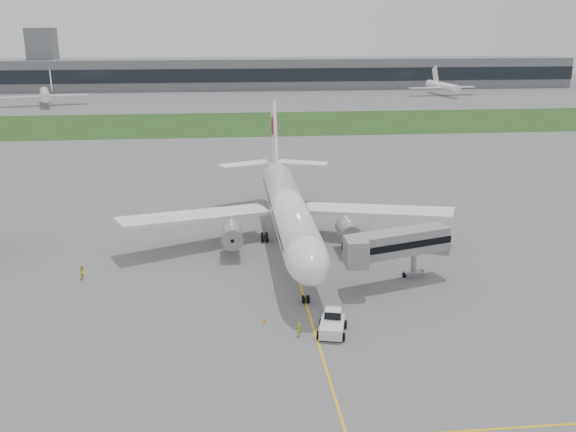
{
  "coord_description": "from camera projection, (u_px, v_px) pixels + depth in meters",
  "views": [
    {
      "loc": [
        -8.88,
        -81.44,
        30.72
      ],
      "look_at": [
        -0.29,
        2.0,
        5.22
      ],
      "focal_mm": 40.0,
      "sensor_mm": 36.0,
      "label": 1
    }
  ],
  "objects": [
    {
      "name": "control_tower",
      "position": [
        47.0,
        90.0,
        299.29
      ],
      "size": [
        12.0,
        12.0,
        56.0
      ],
      "primitive_type": null,
      "color": "gray",
      "rests_on": "ground"
    },
    {
      "name": "distant_aircraft_right",
      "position": [
        442.0,
        95.0,
        278.06
      ],
      "size": [
        33.31,
        30.3,
        11.47
      ],
      "primitive_type": null,
      "rotation": [
        0.0,
        0.0,
        0.14
      ],
      "color": "white",
      "rests_on": "ground"
    },
    {
      "name": "apron_markings",
      "position": [
        296.0,
        270.0,
        82.55
      ],
      "size": [
        70.0,
        70.0,
        0.04
      ],
      "primitive_type": null,
      "color": "yellow",
      "rests_on": "ground"
    },
    {
      "name": "safety_cone_left",
      "position": [
        264.0,
        320.0,
        68.18
      ],
      "size": [
        0.35,
        0.35,
        0.48
      ],
      "primitive_type": "cone",
      "color": "orange",
      "rests_on": "ground"
    },
    {
      "name": "terminal_building",
      "position": [
        239.0,
        74.0,
        304.05
      ],
      "size": [
        320.0,
        22.3,
        14.0
      ],
      "color": "gray",
      "rests_on": "ground"
    },
    {
      "name": "ground_crew_far",
      "position": [
        83.0,
        272.0,
        79.6
      ],
      "size": [
        0.96,
        1.05,
        1.74
      ],
      "primitive_type": "imported",
      "rotation": [
        0.0,
        0.0,
        1.11
      ],
      "color": "yellow",
      "rests_on": "ground"
    },
    {
      "name": "distant_aircraft_left",
      "position": [
        46.0,
        105.0,
        244.83
      ],
      "size": [
        37.44,
        34.89,
        11.92
      ],
      "primitive_type": null,
      "rotation": [
        0.0,
        0.0,
        0.27
      ],
      "color": "white",
      "rests_on": "ground"
    },
    {
      "name": "safety_cone_right",
      "position": [
        319.0,
        328.0,
        66.43
      ],
      "size": [
        0.39,
        0.39,
        0.54
      ],
      "primitive_type": "cone",
      "color": "orange",
      "rests_on": "ground"
    },
    {
      "name": "pushback_tug",
      "position": [
        332.0,
        323.0,
        65.91
      ],
      "size": [
        3.68,
        4.67,
        2.16
      ],
      "rotation": [
        0.0,
        0.0,
        -0.25
      ],
      "color": "white",
      "rests_on": "ground"
    },
    {
      "name": "ground",
      "position": [
        292.0,
        257.0,
        87.31
      ],
      "size": [
        600.0,
        600.0,
        0.0
      ],
      "primitive_type": "plane",
      "color": "slate",
      "rests_on": "ground"
    },
    {
      "name": "ground_crew_near",
      "position": [
        299.0,
        329.0,
        65.12
      ],
      "size": [
        0.68,
        0.6,
        1.57
      ],
      "primitive_type": "imported",
      "rotation": [
        0.0,
        0.0,
        3.62
      ],
      "color": "#B4C520",
      "rests_on": "ground"
    },
    {
      "name": "jet_bridge",
      "position": [
        392.0,
        245.0,
        77.25
      ],
      "size": [
        13.98,
        8.02,
        6.67
      ],
      "rotation": [
        0.0,
        0.0,
        0.31
      ],
      "color": "gray",
      "rests_on": "ground"
    },
    {
      "name": "airliner",
      "position": [
        288.0,
        207.0,
        90.3
      ],
      "size": [
        48.13,
        53.95,
        17.88
      ],
      "color": "white",
      "rests_on": "ground"
    },
    {
      "name": "grass_strip",
      "position": [
        250.0,
        123.0,
        201.52
      ],
      "size": [
        600.0,
        50.0,
        0.02
      ],
      "primitive_type": "cube",
      "color": "#29481B",
      "rests_on": "ground"
    }
  ]
}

